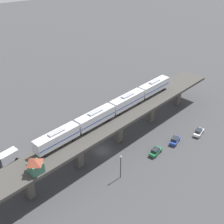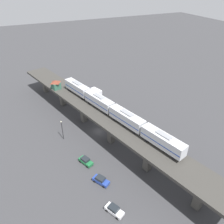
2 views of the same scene
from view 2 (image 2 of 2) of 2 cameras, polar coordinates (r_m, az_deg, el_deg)
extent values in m
plane|color=#38383A|center=(73.59, -3.50, -5.16)|extent=(400.00, 400.00, 0.00)
cube|color=#393733|center=(69.04, -3.72, 0.05)|extent=(33.21, 90.79, 0.80)
cube|color=#47443F|center=(101.00, -17.09, 7.01)|extent=(2.22, 2.22, 7.53)
cube|color=#47443F|center=(88.65, -12.89, 4.00)|extent=(2.22, 2.22, 7.53)
cube|color=#47443F|center=(77.23, -7.44, 0.03)|extent=(2.22, 2.22, 7.53)
cube|color=#47443F|center=(67.24, -0.22, -5.21)|extent=(2.22, 2.22, 7.53)
cube|color=#47443F|center=(59.40, 9.38, -11.90)|extent=(2.22, 2.22, 7.53)
cube|color=#47443F|center=(54.63, 21.92, -19.68)|extent=(2.22, 2.22, 7.53)
cube|color=silver|center=(78.27, -9.07, 6.32)|extent=(5.97, 12.31, 3.10)
cube|color=navy|center=(78.40, -9.05, 6.13)|extent=(5.94, 12.09, 0.24)
cube|color=gray|center=(77.53, -9.18, 7.47)|extent=(2.49, 4.42, 0.36)
cylinder|color=black|center=(83.00, -9.83, 6.20)|extent=(0.44, 0.87, 0.84)
cylinder|color=black|center=(81.97, -11.23, 5.70)|extent=(0.44, 0.87, 0.84)
cylinder|color=black|center=(76.61, -6.49, 4.14)|extent=(0.44, 0.87, 0.84)
cylinder|color=black|center=(75.49, -7.97, 3.57)|extent=(0.44, 0.87, 0.84)
cube|color=silver|center=(68.95, -3.40, 2.87)|extent=(5.97, 12.31, 3.10)
cube|color=navy|center=(69.10, -3.39, 2.66)|extent=(5.94, 12.09, 0.24)
cube|color=gray|center=(68.11, -3.45, 4.14)|extent=(2.49, 4.42, 0.36)
cylinder|color=black|center=(73.56, -4.61, 2.97)|extent=(0.44, 0.87, 0.84)
cylinder|color=black|center=(72.40, -6.12, 2.36)|extent=(0.44, 0.87, 0.84)
cylinder|color=black|center=(67.84, -0.39, 0.31)|extent=(0.44, 0.87, 0.84)
cylinder|color=black|center=(66.58, -1.95, -0.40)|extent=(0.44, 0.87, 0.84)
cube|color=silver|center=(60.82, 3.85, -1.61)|extent=(5.97, 12.31, 3.10)
cube|color=navy|center=(60.99, 3.84, -1.84)|extent=(5.94, 12.09, 0.24)
cube|color=gray|center=(59.87, 3.91, -0.24)|extent=(2.49, 4.42, 0.36)
cylinder|color=black|center=(65.20, 1.99, -1.19)|extent=(0.44, 0.87, 0.84)
cylinder|color=black|center=(63.88, 0.41, -1.96)|extent=(0.44, 0.87, 0.84)
cylinder|color=black|center=(60.44, 7.36, -4.55)|extent=(0.44, 0.87, 0.84)
cylinder|color=black|center=(59.02, 5.77, -5.47)|extent=(0.44, 0.87, 0.84)
cube|color=silver|center=(54.42, 13.13, -7.25)|extent=(5.97, 12.31, 3.10)
cube|color=navy|center=(54.61, 13.09, -7.49)|extent=(5.94, 12.09, 0.24)
cube|color=gray|center=(53.36, 13.36, -5.82)|extent=(2.49, 4.42, 0.36)
cylinder|color=black|center=(58.38, 10.37, -6.41)|extent=(0.44, 0.87, 0.84)
cylinder|color=black|center=(56.90, 8.80, -7.42)|extent=(0.44, 0.87, 0.84)
cylinder|color=black|center=(54.97, 17.09, -10.44)|extent=(0.44, 0.87, 0.84)
cylinder|color=black|center=(53.41, 15.62, -11.65)|extent=(0.44, 0.87, 0.84)
cube|color=#33604C|center=(84.24, -14.41, 6.67)|extent=(3.46, 3.46, 2.50)
pyramid|color=brown|center=(83.54, -14.57, 7.71)|extent=(3.98, 3.98, 0.90)
cube|color=#233D93|center=(57.72, -2.89, -17.51)|extent=(3.78, 4.71, 0.80)
cube|color=#1E2328|center=(57.19, -3.04, -16.94)|extent=(2.53, 2.73, 0.76)
cylinder|color=black|center=(59.04, -3.51, -16.61)|extent=(0.54, 0.69, 0.66)
cylinder|color=black|center=(58.20, -4.59, -17.64)|extent=(0.54, 0.69, 0.66)
cylinder|color=black|center=(57.90, -1.16, -17.87)|extent=(0.54, 0.69, 0.66)
cylinder|color=black|center=(57.04, -2.22, -18.94)|extent=(0.54, 0.69, 0.66)
cube|color=#1E6638|center=(62.57, -6.85, -12.72)|extent=(3.36, 4.75, 0.80)
cube|color=#1E2328|center=(62.10, -6.99, -12.14)|extent=(2.36, 2.66, 0.76)
cylinder|color=black|center=(64.03, -7.11, -11.94)|extent=(0.48, 0.70, 0.66)
cylinder|color=black|center=(63.30, -8.30, -12.71)|extent=(0.48, 0.70, 0.66)
cylinder|color=black|center=(62.45, -5.33, -13.23)|extent=(0.48, 0.70, 0.66)
cylinder|color=black|center=(61.70, -6.53, -14.04)|extent=(0.48, 0.70, 0.66)
cube|color=silver|center=(52.77, 0.61, -24.37)|extent=(3.59, 4.74, 0.80)
cube|color=#1E2328|center=(52.17, 0.47, -23.82)|extent=(2.45, 2.70, 0.76)
cylinder|color=black|center=(53.97, -0.08, -23.21)|extent=(0.51, 0.70, 0.66)
cylinder|color=black|center=(53.24, -1.35, -24.40)|extent=(0.51, 0.70, 0.66)
cylinder|color=black|center=(53.03, 2.57, -24.79)|extent=(0.51, 0.70, 0.66)
cylinder|color=black|center=(52.29, 1.33, -26.04)|extent=(0.51, 0.70, 0.66)
cube|color=#333338|center=(96.61, -5.54, 5.78)|extent=(2.73, 2.60, 2.30)
cube|color=silver|center=(94.00, -4.17, 5.18)|extent=(3.86, 5.66, 2.70)
cylinder|color=black|center=(97.67, -5.05, 5.36)|extent=(0.65, 1.06, 1.00)
cylinder|color=black|center=(96.61, -5.97, 4.98)|extent=(0.65, 1.06, 1.00)
cylinder|color=black|center=(94.14, -3.04, 4.34)|extent=(0.65, 1.06, 1.00)
cylinder|color=black|center=(92.98, -4.01, 3.92)|extent=(0.65, 1.06, 1.00)
cylinder|color=black|center=(70.26, -12.81, -4.80)|extent=(0.20, 0.20, 6.50)
sphere|color=beige|center=(68.25, -13.16, -2.48)|extent=(0.44, 0.44, 0.44)
camera|label=1|loc=(96.34, -57.32, 25.75)|focal=50.00mm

